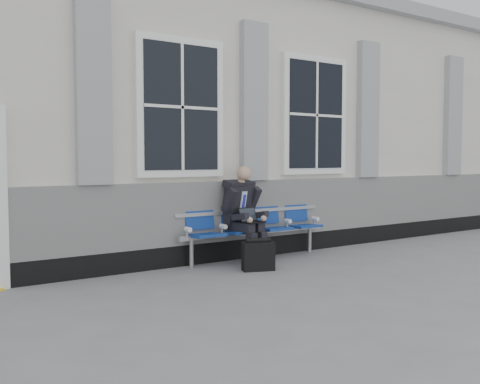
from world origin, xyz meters
TOP-DOWN VIEW (x-y plane):
  - ground at (0.00, 0.00)m, footprint 70.00×70.00m
  - station_building at (-0.02, 3.47)m, footprint 14.40×4.40m
  - bench at (-0.97, 1.32)m, footprint 2.60×0.47m
  - businessman at (-1.26, 1.19)m, footprint 0.60×0.80m
  - briefcase at (-1.42, 0.60)m, footprint 0.47×0.32m

SIDE VIEW (x-z plane):
  - ground at x=0.00m, z-range 0.00..0.00m
  - briefcase at x=-1.42m, z-range -0.02..0.43m
  - bench at x=-0.97m, z-range 0.10..1.01m
  - businessman at x=-1.26m, z-range 0.06..1.48m
  - station_building at x=-0.02m, z-range -0.02..4.47m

